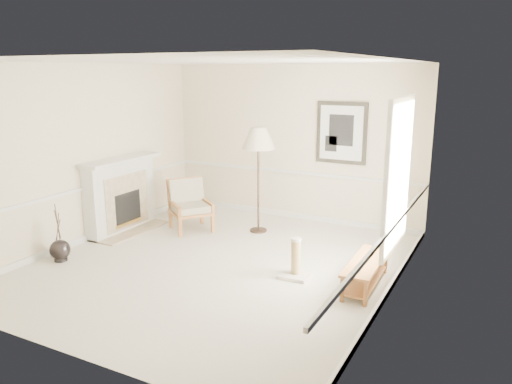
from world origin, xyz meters
TOP-DOWN VIEW (x-y plane):
  - ground at (0.00, 0.00)m, footprint 5.50×5.50m
  - room at (0.14, 0.08)m, footprint 5.04×5.54m
  - fireplace at (-2.34, 0.60)m, footprint 0.64×1.64m
  - floor_vase at (-2.15, -0.97)m, footprint 0.30×0.30m
  - armchair at (-1.35, 1.24)m, footprint 0.98×0.97m
  - floor_lamp at (-0.17, 1.66)m, footprint 0.70×0.70m
  - bench at (2.15, 0.24)m, footprint 0.41×1.27m
  - scratching_post at (1.21, 0.10)m, footprint 0.41×0.41m

SIDE VIEW (x-z plane):
  - ground at x=0.00m, z-range 0.00..0.00m
  - floor_vase at x=-2.15m, z-range -0.28..0.61m
  - scratching_post at x=1.21m, z-range -0.10..0.46m
  - bench at x=2.15m, z-range 0.06..0.42m
  - armchair at x=-1.35m, z-range 0.03..0.93m
  - fireplace at x=-2.34m, z-range -0.01..1.30m
  - floor_lamp at x=-0.17m, z-range 0.69..2.53m
  - room at x=0.14m, z-range 0.41..3.33m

